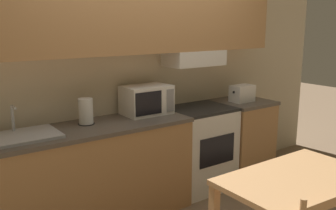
{
  "coord_description": "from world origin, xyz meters",
  "views": [
    {
      "loc": [
        -1.86,
        -3.22,
        1.77
      ],
      "look_at": [
        0.05,
        -0.54,
        1.05
      ],
      "focal_mm": 40.0,
      "sensor_mm": 36.0,
      "label": 1
    }
  ],
  "objects_px": {
    "sink_basin": "(19,136)",
    "microwave": "(146,100)",
    "stove_range": "(199,148)",
    "toaster": "(242,93)",
    "paper_towel_roll": "(86,111)",
    "dining_table": "(298,193)"
  },
  "relations": [
    {
      "from": "microwave",
      "to": "toaster",
      "type": "xyz_separation_m",
      "value": [
        1.2,
        -0.13,
        -0.05
      ]
    },
    {
      "from": "stove_range",
      "to": "paper_towel_roll",
      "type": "height_order",
      "value": "paper_towel_roll"
    },
    {
      "from": "stove_range",
      "to": "toaster",
      "type": "distance_m",
      "value": 0.8
    },
    {
      "from": "microwave",
      "to": "sink_basin",
      "type": "distance_m",
      "value": 1.24
    },
    {
      "from": "microwave",
      "to": "sink_basin",
      "type": "relative_size",
      "value": 0.77
    },
    {
      "from": "toaster",
      "to": "sink_basin",
      "type": "relative_size",
      "value": 0.45
    },
    {
      "from": "sink_basin",
      "to": "microwave",
      "type": "bearing_deg",
      "value": 4.61
    },
    {
      "from": "toaster",
      "to": "paper_towel_roll",
      "type": "relative_size",
      "value": 1.16
    },
    {
      "from": "microwave",
      "to": "toaster",
      "type": "bearing_deg",
      "value": -5.98
    },
    {
      "from": "paper_towel_roll",
      "to": "dining_table",
      "type": "distance_m",
      "value": 1.84
    },
    {
      "from": "microwave",
      "to": "stove_range",
      "type": "bearing_deg",
      "value": -8.33
    },
    {
      "from": "toaster",
      "to": "dining_table",
      "type": "height_order",
      "value": "toaster"
    },
    {
      "from": "microwave",
      "to": "dining_table",
      "type": "relative_size",
      "value": 0.43
    },
    {
      "from": "stove_range",
      "to": "dining_table",
      "type": "bearing_deg",
      "value": -105.4
    },
    {
      "from": "dining_table",
      "to": "toaster",
      "type": "bearing_deg",
      "value": 55.99
    },
    {
      "from": "sink_basin",
      "to": "toaster",
      "type": "bearing_deg",
      "value": -0.62
    },
    {
      "from": "microwave",
      "to": "paper_towel_roll",
      "type": "distance_m",
      "value": 0.64
    },
    {
      "from": "stove_range",
      "to": "toaster",
      "type": "xyz_separation_m",
      "value": [
        0.59,
        -0.04,
        0.54
      ]
    },
    {
      "from": "microwave",
      "to": "paper_towel_roll",
      "type": "bearing_deg",
      "value": -178.8
    },
    {
      "from": "paper_towel_roll",
      "to": "dining_table",
      "type": "bearing_deg",
      "value": -62.69
    },
    {
      "from": "microwave",
      "to": "sink_basin",
      "type": "bearing_deg",
      "value": -175.39
    },
    {
      "from": "stove_range",
      "to": "toaster",
      "type": "relative_size",
      "value": 3.34
    }
  ]
}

